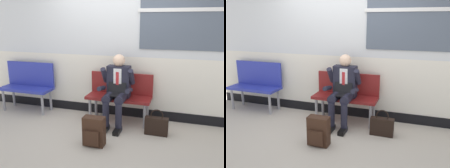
% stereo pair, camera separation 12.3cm
% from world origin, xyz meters
% --- Properties ---
extents(ground_plane, '(18.00, 18.00, 0.00)m').
position_xyz_m(ground_plane, '(0.00, 0.00, 0.00)').
color(ground_plane, '#B2A899').
extents(station_wall, '(5.66, 0.16, 2.78)m').
position_xyz_m(station_wall, '(0.02, 0.69, 1.39)').
color(station_wall, silver).
rests_on(station_wall, ground).
extents(bench_with_person, '(1.15, 0.42, 0.87)m').
position_xyz_m(bench_with_person, '(0.13, 0.41, 0.52)').
color(bench_with_person, maroon).
rests_on(bench_with_person, ground).
extents(bench_empty, '(1.06, 0.42, 0.97)m').
position_xyz_m(bench_empty, '(-1.81, 0.42, 0.55)').
color(bench_empty, '#28339E').
rests_on(bench_empty, ground).
extents(person_seated, '(0.57, 0.70, 1.23)m').
position_xyz_m(person_seated, '(0.13, 0.22, 0.65)').
color(person_seated, '#1E1E2D').
rests_on(person_seated, ground).
extents(backpack, '(0.31, 0.20, 0.44)m').
position_xyz_m(backpack, '(0.02, -0.60, 0.21)').
color(backpack, '#331E14').
rests_on(backpack, ground).
extents(handbag, '(0.37, 0.12, 0.43)m').
position_xyz_m(handbag, '(0.85, 0.01, 0.15)').
color(handbag, black).
rests_on(handbag, ground).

